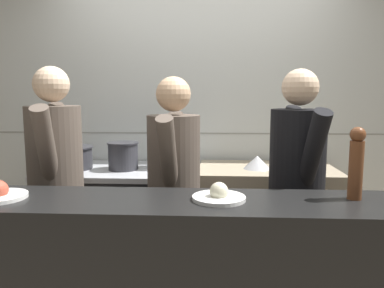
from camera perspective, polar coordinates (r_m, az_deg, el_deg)
The scene contains 12 objects.
wall_back_tiled at distance 3.35m, azimuth 1.05°, elevation 4.27°, with size 8.00×0.06×2.60m.
oven_range at distance 3.21m, azimuth -10.67°, elevation -11.55°, with size 1.22×0.71×0.90m.
prep_counter at distance 3.15m, azimuth 11.16°, elevation -11.83°, with size 1.07×0.65×0.92m.
stock_pot at distance 3.17m, azimuth -17.99°, elevation -1.88°, with size 0.36×0.36×0.18m.
sauce_pot at distance 3.03m, azimuth -10.45°, elevation -1.68°, with size 0.25×0.25×0.22m.
braising_pot at distance 3.05m, azimuth -4.30°, elevation -1.33°, with size 0.24×0.24×0.24m.
mixing_bowl_steel at distance 2.96m, azimuth 9.90°, elevation -2.74°, with size 0.21×0.21×0.10m.
plated_dish_appetiser at distance 1.74m, azimuth 4.13°, elevation -7.84°, with size 0.25×0.25×0.09m.
pepper_mill at distance 1.87m, azimuth 23.75°, elevation -2.49°, with size 0.07×0.07×0.34m.
chef_head_cook at distance 2.54m, azimuth -19.98°, elevation -5.82°, with size 0.40×0.73×1.67m.
chef_sous at distance 2.36m, azimuth -2.77°, elevation -7.28°, with size 0.34×0.70×1.60m.
chef_line at distance 2.40m, azimuth 15.60°, elevation -6.71°, with size 0.39×0.72×1.65m.
Camera 1 is at (0.13, -1.93, 1.50)m, focal length 35.00 mm.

